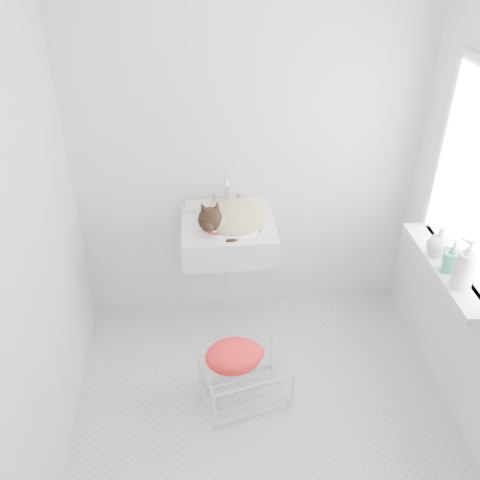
{
  "coord_description": "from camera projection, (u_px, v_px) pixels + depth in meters",
  "views": [
    {
      "loc": [
        -0.32,
        -2.02,
        2.54
      ],
      "look_at": [
        -0.09,
        0.5,
        0.88
      ],
      "focal_mm": 39.44,
      "sensor_mm": 36.0,
      "label": 1
    }
  ],
  "objects": [
    {
      "name": "sink",
      "position": [
        228.0,
        223.0,
        3.24
      ],
      "size": [
        0.57,
        0.5,
        0.23
      ],
      "primitive_type": "cube",
      "color": "white",
      "rests_on": "back_wall"
    },
    {
      "name": "bottle_c",
      "position": [
        437.0,
        254.0,
        2.96
      ],
      "size": [
        0.19,
        0.19,
        0.17
      ],
      "primitive_type": "imported",
      "rotation": [
        0.0,
        0.0,
        2.28
      ],
      "color": "silver",
      "rests_on": "windowsill"
    },
    {
      "name": "left_wall",
      "position": [
        25.0,
        243.0,
        2.33
      ],
      "size": [
        0.02,
        2.0,
        2.5
      ],
      "primitive_type": "cube",
      "color": "white",
      "rests_on": "ground"
    },
    {
      "name": "back_wall",
      "position": [
        248.0,
        145.0,
        3.25
      ],
      "size": [
        2.2,
        0.02,
        2.5
      ],
      "primitive_type": "cube",
      "color": "white",
      "rests_on": "ground"
    },
    {
      "name": "bottle_a",
      "position": [
        459.0,
        286.0,
        2.72
      ],
      "size": [
        0.13,
        0.13,
        0.24
      ],
      "primitive_type": "imported",
      "rotation": [
        0.0,
        0.0,
        4.11
      ],
      "color": "white",
      "rests_on": "windowsill"
    },
    {
      "name": "wire_rack",
      "position": [
        245.0,
        379.0,
        3.11
      ],
      "size": [
        0.53,
        0.43,
        0.28
      ],
      "primitive_type": "cube",
      "rotation": [
        0.0,
        0.0,
        0.23
      ],
      "color": "silver",
      "rests_on": "floor"
    },
    {
      "name": "towel",
      "position": [
        234.0,
        361.0,
        3.01
      ],
      "size": [
        0.36,
        0.27,
        0.14
      ],
      "primitive_type": "ellipsoid",
      "rotation": [
        0.0,
        0.0,
        0.13
      ],
      "color": "#F43100",
      "rests_on": "wire_rack"
    },
    {
      "name": "windowsill",
      "position": [
        445.0,
        267.0,
        2.89
      ],
      "size": [
        0.16,
        0.88,
        0.04
      ],
      "primitive_type": "cube",
      "color": "white",
      "rests_on": "right_wall"
    },
    {
      "name": "bottle_b",
      "position": [
        448.0,
        271.0,
        2.83
      ],
      "size": [
        0.11,
        0.11,
        0.18
      ],
      "primitive_type": "imported",
      "rotation": [
        0.0,
        0.0,
        2.75
      ],
      "color": "#2E7E6C",
      "rests_on": "windowsill"
    },
    {
      "name": "floor",
      "position": [
        263.0,
        410.0,
        3.1
      ],
      "size": [
        2.2,
        2.0,
        0.02
      ],
      "primitive_type": "cube",
      "color": "silver",
      "rests_on": "ground"
    },
    {
      "name": "window_frame",
      "position": [
        479.0,
        182.0,
        2.61
      ],
      "size": [
        0.04,
        0.9,
        1.1
      ],
      "primitive_type": "cube",
      "color": "white",
      "rests_on": "right_wall"
    },
    {
      "name": "cat",
      "position": [
        231.0,
        219.0,
        3.21
      ],
      "size": [
        0.48,
        0.42,
        0.27
      ],
      "rotation": [
        0.0,
        0.0,
        0.23
      ],
      "color": "tan",
      "rests_on": "sink"
    },
    {
      "name": "faucet",
      "position": [
        226.0,
        189.0,
        3.32
      ],
      "size": [
        0.21,
        0.15,
        0.21
      ],
      "primitive_type": null,
      "color": "silver",
      "rests_on": "sink"
    }
  ]
}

